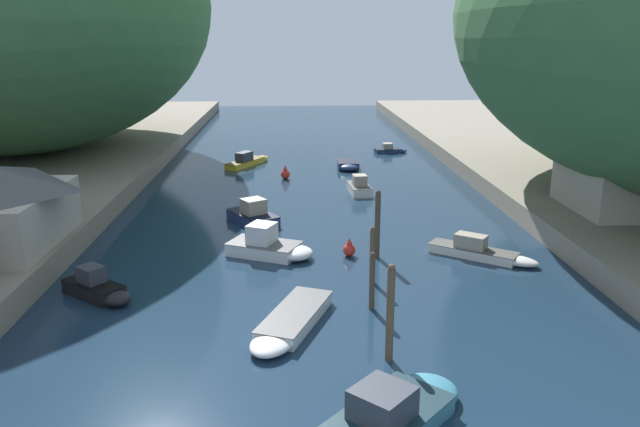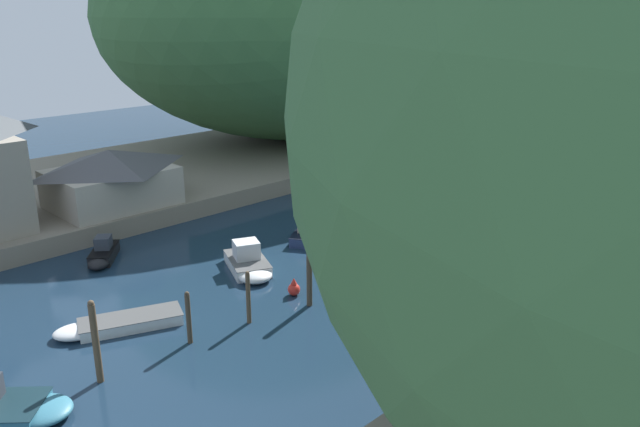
% 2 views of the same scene
% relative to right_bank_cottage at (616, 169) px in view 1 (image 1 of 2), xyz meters
% --- Properties ---
extents(water_surface, '(130.00, 130.00, 0.00)m').
position_rel_right_bank_cottage_xyz_m(water_surface, '(-17.64, 6.58, -3.72)').
color(water_surface, '#192D42').
rests_on(water_surface, ground).
extents(hillside_left, '(32.86, 46.00, 25.10)m').
position_rel_right_bank_cottage_xyz_m(hillside_left, '(-42.41, 23.04, 10.13)').
color(hillside_left, '#3D6B3D').
rests_on(hillside_left, left_bank).
extents(right_bank_cottage, '(5.12, 7.06, 4.71)m').
position_rel_right_bank_cottage_xyz_m(right_bank_cottage, '(0.00, 0.00, 0.00)').
color(right_bank_cottage, '#B2A899').
rests_on(right_bank_cottage, right_bank).
extents(boat_open_rowboat, '(5.43, 5.59, 1.52)m').
position_rel_right_bank_cottage_xyz_m(boat_open_rowboat, '(-16.06, -18.79, -3.27)').
color(boat_open_rowboat, teal).
rests_on(boat_open_rowboat, water_surface).
extents(boat_moored_right, '(3.42, 1.65, 0.96)m').
position_rel_right_bank_cottage_xyz_m(boat_moored_right, '(-8.89, 26.70, -3.43)').
color(boat_moored_right, navy).
rests_on(boat_moored_right, water_surface).
extents(boat_far_right_bank, '(5.38, 4.35, 1.19)m').
position_rel_right_bank_cottage_xyz_m(boat_far_right_bank, '(-9.05, -4.53, -3.37)').
color(boat_far_right_bank, silver).
rests_on(boat_far_right_bank, water_surface).
extents(boat_far_upstream, '(1.67, 3.93, 1.41)m').
position_rel_right_bank_cottage_xyz_m(boat_far_upstream, '(-13.98, 10.29, -3.29)').
color(boat_far_upstream, silver).
rests_on(boat_far_upstream, water_surface).
extents(boat_small_dinghy, '(3.92, 4.77, 1.57)m').
position_rel_right_bank_cottage_xyz_m(boat_small_dinghy, '(-21.64, 2.92, -3.25)').
color(boat_small_dinghy, navy).
rests_on(boat_small_dinghy, water_surface).
extents(boat_mid_channel, '(1.92, 3.57, 0.64)m').
position_rel_right_bank_cottage_xyz_m(boat_mid_channel, '(-13.93, 18.88, -3.41)').
color(boat_mid_channel, navy).
rests_on(boat_mid_channel, water_surface).
extents(boat_white_cruiser, '(4.99, 3.69, 1.70)m').
position_rel_right_bank_cottage_xyz_m(boat_white_cruiser, '(-20.11, -3.56, -3.21)').
color(boat_white_cruiser, white).
rests_on(boat_white_cruiser, water_surface).
extents(boat_red_skiff, '(4.03, 5.85, 1.29)m').
position_rel_right_bank_cottage_xyz_m(boat_red_skiff, '(-22.81, 21.11, -3.34)').
color(boat_red_skiff, gold).
rests_on(boat_red_skiff, water_surface).
extents(boat_near_quay, '(3.75, 3.37, 1.41)m').
position_rel_right_bank_cottage_xyz_m(boat_near_quay, '(-27.60, -8.83, -3.28)').
color(boat_near_quay, black).
rests_on(boat_near_quay, water_surface).
extents(boat_navy_launch, '(3.69, 6.09, 0.55)m').
position_rel_right_bank_cottage_xyz_m(boat_navy_launch, '(-19.20, -12.37, -3.45)').
color(boat_navy_launch, white).
rests_on(boat_navy_launch, water_surface).
extents(mooring_post_second, '(0.28, 0.28, 3.66)m').
position_rel_right_bank_cottage_xyz_m(mooring_post_second, '(-15.61, -14.90, -1.88)').
color(mooring_post_second, brown).
rests_on(mooring_post_second, water_surface).
extents(mooring_post_middle, '(0.23, 0.23, 2.56)m').
position_rel_right_bank_cottage_xyz_m(mooring_post_middle, '(-15.67, -10.53, -2.43)').
color(mooring_post_middle, '#4C3D2D').
rests_on(mooring_post_middle, water_surface).
extents(mooring_post_fourth, '(0.22, 0.22, 2.71)m').
position_rel_right_bank_cottage_xyz_m(mooring_post_fourth, '(-15.27, -7.42, -2.36)').
color(mooring_post_fourth, brown).
rests_on(mooring_post_fourth, water_surface).
extents(mooring_post_farthest, '(0.29, 0.29, 3.63)m').
position_rel_right_bank_cottage_xyz_m(mooring_post_farthest, '(-14.56, -4.04, -1.90)').
color(mooring_post_farthest, '#4C3D2D').
rests_on(mooring_post_farthest, water_surface).
extents(channel_buoy_near, '(0.75, 0.75, 1.13)m').
position_rel_right_bank_cottage_xyz_m(channel_buoy_near, '(-19.45, 15.05, -3.28)').
color(channel_buoy_near, red).
rests_on(channel_buoy_near, water_surface).
extents(channel_buoy_far, '(0.66, 0.66, 1.00)m').
position_rel_right_bank_cottage_xyz_m(channel_buoy_far, '(-15.99, -3.81, -3.34)').
color(channel_buoy_far, red).
rests_on(channel_buoy_far, water_surface).
extents(person_on_quay, '(0.33, 0.43, 1.69)m').
position_rel_right_bank_cottage_xyz_m(person_on_quay, '(-31.38, -1.73, -1.44)').
color(person_on_quay, '#282D3D').
rests_on(person_on_quay, left_bank).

